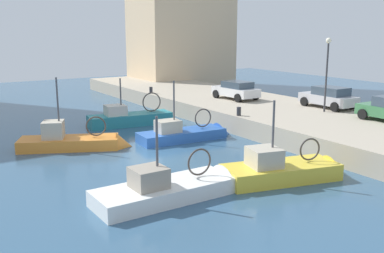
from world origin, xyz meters
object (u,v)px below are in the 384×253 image
Objects in this scene: parked_car_silver at (329,97)px; mooring_bollard_mid at (151,90)px; fishing_boat_yellow at (287,177)px; mooring_bollard_south at (239,111)px; fishing_boat_white at (175,195)px; fishing_boat_blue at (187,138)px; quay_streetlamp at (327,62)px; fishing_boat_teal at (134,123)px; fishing_boat_orange at (76,146)px; parked_car_white at (236,90)px.

parked_car_silver is 14.88m from mooring_bollard_mid.
fishing_boat_yellow is 11.32× the size of mooring_bollard_south.
fishing_boat_white is 9.52m from fishing_boat_blue.
quay_streetlamp is at bearing -147.97° from parked_car_silver.
fishing_boat_yellow is at bearing -87.21° from fishing_boat_teal.
fishing_boat_orange is 14.50m from parked_car_white.
mooring_bollard_south is 12.00m from mooring_bollard_mid.
mooring_bollard_mid is 0.11× the size of quay_streetlamp.
fishing_boat_orange is at bearing -143.71° from fishing_boat_teal.
parked_car_silver is (11.47, -7.29, 1.84)m from fishing_boat_teal.
parked_car_white is 6.89m from mooring_bollard_south.
quay_streetlamp is (5.65, -1.97, 2.98)m from mooring_bollard_south.
fishing_boat_white is 18.36m from parked_car_white.
fishing_boat_yellow is 11.96m from quay_streetlamp.
parked_car_white is 0.81× the size of quay_streetlamp.
fishing_boat_orange reaches higher than mooring_bollard_mid.
fishing_boat_white is at bearing 170.76° from fishing_boat_yellow.
mooring_bollard_mid is (0.00, 12.00, 0.00)m from mooring_bollard_south.
mooring_bollard_south is 0.11× the size of quay_streetlamp.
fishing_boat_yellow reaches higher than mooring_bollard_mid.
mooring_bollard_south is at bearing -9.12° from fishing_boat_blue.
fishing_boat_orange reaches higher than fishing_boat_white.
mooring_bollard_mid is at bearing 72.93° from fishing_boat_blue.
mooring_bollard_mid is at bearing 79.68° from fishing_boat_yellow.
fishing_boat_white is (0.92, -9.41, -0.03)m from fishing_boat_orange.
fishing_boat_teal is 1.06× the size of fishing_boat_orange.
parked_car_white is (-3.01, 6.58, -0.02)m from parked_car_silver.
fishing_boat_orange is 1.03× the size of fishing_boat_blue.
fishing_boat_blue reaches higher than fishing_boat_white.
fishing_boat_white is 1.64× the size of parked_car_silver.
quay_streetlamp reaches higher than fishing_boat_orange.
fishing_boat_blue is (6.37, -1.61, -0.02)m from fishing_boat_orange.
fishing_boat_white is at bearing -158.97° from parked_car_silver.
fishing_boat_orange is 11.56× the size of mooring_bollard_mid.
fishing_boat_white is at bearing -141.07° from mooring_bollard_south.
fishing_boat_blue is 1.54× the size of parked_car_silver.
fishing_boat_orange is at bearing 167.63° from mooring_bollard_south.
fishing_boat_blue is 10.90m from parked_car_silver.
parked_car_white is (7.61, 4.95, 1.82)m from fishing_boat_blue.
fishing_boat_yellow is 11.32× the size of mooring_bollard_mid.
fishing_boat_teal is at bearing 98.53° from fishing_boat_blue.
mooring_bollard_south is at bearing -90.00° from mooring_bollard_mid.
fishing_boat_blue is 12.04m from mooring_bollard_mid.
fishing_boat_blue reaches higher than parked_car_silver.
fishing_boat_white is 11.61m from mooring_bollard_south.
fishing_boat_yellow reaches higher than mooring_bollard_south.
mooring_bollard_mid is at bearing 90.00° from mooring_bollard_south.
parked_car_white is 7.69m from mooring_bollard_mid.
fishing_boat_yellow is 1.55× the size of parked_car_silver.
parked_car_silver is (10.62, -1.62, 1.84)m from fishing_boat_blue.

